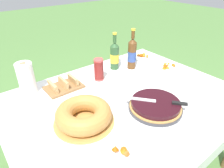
# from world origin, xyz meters

# --- Properties ---
(ground_plane) EXTENTS (16.00, 16.00, 0.00)m
(ground_plane) POSITION_xyz_m (0.00, 0.00, 0.00)
(ground_plane) COLOR #568442
(garden_table) EXTENTS (1.52, 1.18, 0.73)m
(garden_table) POSITION_xyz_m (0.00, 0.00, 0.66)
(garden_table) COLOR brown
(garden_table) RESTS_ON ground_plane
(tablecloth) EXTENTS (1.53, 1.19, 0.10)m
(tablecloth) POSITION_xyz_m (0.00, 0.00, 0.72)
(tablecloth) COLOR white
(tablecloth) RESTS_ON garden_table
(berry_tart) EXTENTS (0.33, 0.33, 0.06)m
(berry_tart) POSITION_xyz_m (0.07, -0.20, 0.76)
(berry_tart) COLOR #38383D
(berry_tart) RESTS_ON tablecloth
(serving_knife) EXTENTS (0.26, 0.30, 0.01)m
(serving_knife) POSITION_xyz_m (0.09, -0.22, 0.79)
(serving_knife) COLOR silver
(serving_knife) RESTS_ON berry_tart
(bundt_cake) EXTENTS (0.35, 0.35, 0.11)m
(bundt_cake) POSITION_xyz_m (-0.34, -0.02, 0.78)
(bundt_cake) COLOR tan
(bundt_cake) RESTS_ON tablecloth
(cup_stack) EXTENTS (0.07, 0.07, 0.18)m
(cup_stack) POSITION_xyz_m (0.01, 0.33, 0.82)
(cup_stack) COLOR #E04C47
(cup_stack) RESTS_ON tablecloth
(cider_bottle_green) EXTENTS (0.08, 0.08, 0.32)m
(cider_bottle_green) POSITION_xyz_m (0.23, 0.41, 0.85)
(cider_bottle_green) COLOR #2D562D
(cider_bottle_green) RESTS_ON tablecloth
(cider_bottle_amber) EXTENTS (0.07, 0.07, 0.35)m
(cider_bottle_amber) POSITION_xyz_m (0.35, 0.33, 0.86)
(cider_bottle_amber) COLOR brown
(cider_bottle_amber) RESTS_ON tablecloth
(snack_plate_near) EXTENTS (0.22, 0.22, 0.05)m
(snack_plate_near) POSITION_xyz_m (0.59, 0.12, 0.74)
(snack_plate_near) COLOR white
(snack_plate_near) RESTS_ON tablecloth
(snack_plate_right) EXTENTS (0.22, 0.22, 0.05)m
(snack_plate_right) POSITION_xyz_m (0.59, 0.42, 0.74)
(snack_plate_right) COLOR white
(snack_plate_right) RESTS_ON tablecloth
(snack_plate_far) EXTENTS (0.20, 0.20, 0.05)m
(snack_plate_far) POSITION_xyz_m (-0.32, -0.34, 0.74)
(snack_plate_far) COLOR white
(snack_plate_far) RESTS_ON tablecloth
(paper_towel_roll) EXTENTS (0.11, 0.11, 0.23)m
(paper_towel_roll) POSITION_xyz_m (-0.48, 0.48, 0.84)
(paper_towel_roll) COLOR white
(paper_towel_roll) RESTS_ON tablecloth
(bread_board) EXTENTS (0.26, 0.18, 0.07)m
(bread_board) POSITION_xyz_m (-0.27, 0.38, 0.75)
(bread_board) COLOR olive
(bread_board) RESTS_ON tablecloth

